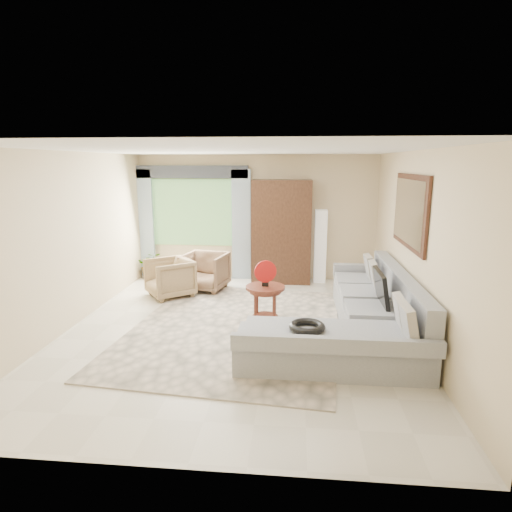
# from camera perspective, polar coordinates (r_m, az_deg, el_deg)

# --- Properties ---
(ground) EXTENTS (6.00, 6.00, 0.00)m
(ground) POSITION_cam_1_polar(r_m,az_deg,el_deg) (6.48, -2.53, -9.73)
(ground) COLOR silver
(ground) RESTS_ON ground
(area_rug) EXTENTS (3.36, 4.26, 0.02)m
(area_rug) POSITION_cam_1_polar(r_m,az_deg,el_deg) (6.53, -2.72, -9.46)
(area_rug) COLOR beige
(area_rug) RESTS_ON ground
(sectional_sofa) EXTENTS (2.30, 3.46, 0.90)m
(sectional_sofa) POSITION_cam_1_polar(r_m,az_deg,el_deg) (6.22, 13.87, -8.24)
(sectional_sofa) COLOR #A5A7AD
(sectional_sofa) RESTS_ON ground
(tv_screen) EXTENTS (0.14, 0.74, 0.48)m
(tv_screen) POSITION_cam_1_polar(r_m,az_deg,el_deg) (6.24, 16.35, -4.10)
(tv_screen) COLOR black
(tv_screen) RESTS_ON sectional_sofa
(garden_hose) EXTENTS (0.43, 0.43, 0.09)m
(garden_hose) POSITION_cam_1_polar(r_m,az_deg,el_deg) (5.13, 6.83, -9.35)
(garden_hose) COLOR black
(garden_hose) RESTS_ON sectional_sofa
(coffee_table) EXTENTS (0.60, 0.60, 0.60)m
(coffee_table) POSITION_cam_1_polar(r_m,az_deg,el_deg) (6.59, 1.24, -6.42)
(coffee_table) COLOR #471E13
(coffee_table) RESTS_ON ground
(red_disc) EXTENTS (0.33, 0.11, 0.34)m
(red_disc) POSITION_cam_1_polar(r_m,az_deg,el_deg) (6.44, 1.26, -2.08)
(red_disc) COLOR #B31411
(red_disc) RESTS_ON coffee_table
(armchair_left) EXTENTS (1.07, 1.07, 0.71)m
(armchair_left) POSITION_cam_1_polar(r_m,az_deg,el_deg) (8.06, -11.45, -2.88)
(armchair_left) COLOR #9E8156
(armchair_left) RESTS_ON ground
(armchair_right) EXTENTS (0.93, 0.94, 0.73)m
(armchair_right) POSITION_cam_1_polar(r_m,az_deg,el_deg) (8.36, -6.82, -2.08)
(armchair_right) COLOR olive
(armchair_right) RESTS_ON ground
(potted_plant) EXTENTS (0.64, 0.60, 0.56)m
(potted_plant) POSITION_cam_1_polar(r_m,az_deg,el_deg) (9.47, -13.92, -1.17)
(potted_plant) COLOR #999999
(potted_plant) RESTS_ON ground
(armoire) EXTENTS (1.20, 0.55, 2.10)m
(armoire) POSITION_cam_1_polar(r_m,az_deg,el_deg) (8.78, 3.42, 3.24)
(armoire) COLOR black
(armoire) RESTS_ON ground
(floor_lamp) EXTENTS (0.24, 0.24, 1.50)m
(floor_lamp) POSITION_cam_1_polar(r_m,az_deg,el_deg) (8.90, 8.57, 1.29)
(floor_lamp) COLOR silver
(floor_lamp) RESTS_ON ground
(window) EXTENTS (1.80, 0.04, 1.40)m
(window) POSITION_cam_1_polar(r_m,az_deg,el_deg) (9.24, -8.41, 5.78)
(window) COLOR #669E59
(window) RESTS_ON wall_back
(curtain_left) EXTENTS (0.40, 0.08, 2.30)m
(curtain_left) POSITION_cam_1_polar(r_m,az_deg,el_deg) (9.49, -14.68, 4.16)
(curtain_left) COLOR #9EB7CC
(curtain_left) RESTS_ON ground
(curtain_right) EXTENTS (0.40, 0.08, 2.30)m
(curtain_right) POSITION_cam_1_polar(r_m,az_deg,el_deg) (8.99, -1.97, 4.12)
(curtain_right) COLOR #9EB7CC
(curtain_right) RESTS_ON ground
(valance) EXTENTS (2.40, 0.12, 0.26)m
(valance) POSITION_cam_1_polar(r_m,az_deg,el_deg) (9.12, -8.69, 11.04)
(valance) COLOR #1E232D
(valance) RESTS_ON wall_back
(wall_mirror) EXTENTS (0.05, 1.70, 1.05)m
(wall_mirror) POSITION_cam_1_polar(r_m,az_deg,el_deg) (6.53, 19.81, 5.62)
(wall_mirror) COLOR black
(wall_mirror) RESTS_ON wall_right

